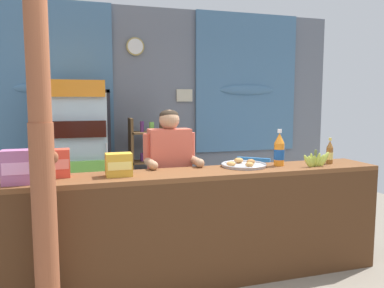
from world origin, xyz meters
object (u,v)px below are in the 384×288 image
snack_box_choco_powder (119,165)px  soda_bottle_orange_soda (279,150)px  snack_box_wafer (17,167)px  banana_bunch (316,160)px  stall_counter (198,219)px  drink_fridge (79,146)px  shopkeeper (170,168)px  timber_post (41,132)px  snack_box_crackers (59,163)px  plastic_lawn_chair (255,184)px  soda_bottle_iced_tea (330,153)px  pastry_tray (243,165)px  bottle_shelf_rack (147,165)px

snack_box_choco_powder → soda_bottle_orange_soda: bearing=2.0°
snack_box_wafer → banana_bunch: snack_box_wafer is taller
stall_counter → drink_fridge: (-0.90, 2.10, 0.41)m
shopkeeper → snack_box_choco_powder: size_ratio=7.24×
timber_post → soda_bottle_orange_soda: 2.07m
snack_box_choco_powder → snack_box_crackers: bearing=167.1°
snack_box_wafer → drink_fridge: bearing=77.3°
shopkeeper → snack_box_wafer: size_ratio=5.96×
shopkeeper → soda_bottle_orange_soda: bearing=-22.8°
plastic_lawn_chair → soda_bottle_iced_tea: bearing=-85.8°
pastry_tray → soda_bottle_iced_tea: bearing=-6.3°
soda_bottle_orange_soda → snack_box_crackers: size_ratio=1.52×
snack_box_crackers → drink_fridge: bearing=84.4°
stall_counter → banana_bunch: (1.13, -0.00, 0.44)m
drink_fridge → banana_bunch: bearing=-45.9°
timber_post → shopkeeper: timber_post is taller
timber_post → banana_bunch: timber_post is taller
drink_fridge → bottle_shelf_rack: size_ratio=1.36×
snack_box_crackers → timber_post: bearing=-100.0°
shopkeeper → snack_box_crackers: bearing=-160.8°
soda_bottle_iced_tea → timber_post: bearing=-170.7°
soda_bottle_iced_tea → snack_box_wafer: snack_box_wafer is taller
timber_post → soda_bottle_orange_soda: (2.01, 0.45, -0.26)m
drink_fridge → soda_bottle_iced_tea: size_ratio=7.37×
drink_fridge → snack_box_choco_powder: drink_fridge is taller
plastic_lawn_chair → snack_box_crackers: 2.71m
bottle_shelf_rack → banana_bunch: bearing=-62.8°
drink_fridge → soda_bottle_iced_tea: drink_fridge is taller
snack_box_wafer → soda_bottle_orange_soda: bearing=3.4°
shopkeeper → pastry_tray: 0.70m
shopkeeper → soda_bottle_iced_tea: bearing=-16.7°
soda_bottle_orange_soda → snack_box_choco_powder: (-1.47, -0.05, -0.05)m
snack_box_choco_powder → banana_bunch: snack_box_choco_powder is taller
pastry_tray → banana_bunch: size_ratio=1.47×
bottle_shelf_rack → snack_box_crackers: bearing=-118.3°
bottle_shelf_rack → soda_bottle_iced_tea: (1.35, -2.10, 0.38)m
drink_fridge → soda_bottle_iced_tea: (2.25, -1.99, 0.08)m
drink_fridge → timber_post: bearing=-96.5°
stall_counter → plastic_lawn_chair: 1.91m
timber_post → shopkeeper: (1.07, 0.85, -0.44)m
drink_fridge → snack_box_crackers: (-0.18, -1.90, 0.09)m
pastry_tray → shopkeeper: bearing=150.4°
soda_bottle_orange_soda → snack_box_choco_powder: bearing=-178.0°
soda_bottle_orange_soda → soda_bottle_iced_tea: bearing=-4.6°
stall_counter → soda_bottle_orange_soda: soda_bottle_orange_soda is taller
bottle_shelf_rack → snack_box_wafer: bottle_shelf_rack is taller
stall_counter → snack_box_choco_powder: snack_box_choco_powder is taller
plastic_lawn_chair → snack_box_wafer: size_ratio=3.45×
snack_box_choco_powder → snack_box_crackers: (-0.45, 0.10, 0.02)m
snack_box_wafer → snack_box_crackers: (0.28, 0.18, -0.01)m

